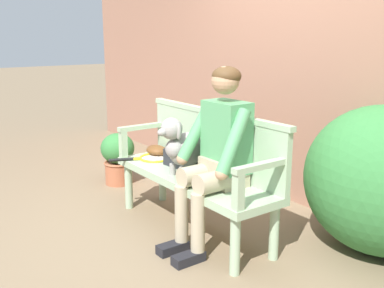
{
  "coord_description": "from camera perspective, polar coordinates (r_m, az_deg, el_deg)",
  "views": [
    {
      "loc": [
        2.78,
        -2.02,
        1.57
      ],
      "look_at": [
        0.0,
        0.0,
        0.73
      ],
      "focal_mm": 42.3,
      "sensor_mm": 36.0,
      "label": 1
    }
  ],
  "objects": [
    {
      "name": "tennis_racket",
      "position": [
        4.06,
        -5.02,
        -1.75
      ],
      "size": [
        0.37,
        0.58,
        0.03
      ],
      "color": "yellow",
      "rests_on": "garden_bench"
    },
    {
      "name": "garden_bench",
      "position": [
        3.62,
        -0.0,
        -4.84
      ],
      "size": [
        1.63,
        0.49,
        0.48
      ],
      "color": "#9EB793",
      "rests_on": "ground"
    },
    {
      "name": "potted_plant",
      "position": [
        4.86,
        -9.33,
        -1.53
      ],
      "size": [
        0.35,
        0.35,
        0.55
      ],
      "color": "#A85B3D",
      "rests_on": "ground"
    },
    {
      "name": "sports_bag",
      "position": [
        3.82,
        -1.22,
        -1.77
      ],
      "size": [
        0.29,
        0.22,
        0.14
      ],
      "primitive_type": "cube",
      "rotation": [
        0.0,
        0.0,
        0.06
      ],
      "color": "#232328",
      "rests_on": "garden_bench"
    },
    {
      "name": "dog_on_bench",
      "position": [
        3.53,
        -1.11,
        -0.25
      ],
      "size": [
        0.24,
        0.48,
        0.47
      ],
      "color": "gray",
      "rests_on": "garden_bench"
    },
    {
      "name": "brick_garden_fence",
      "position": [
        4.34,
        14.44,
        10.7
      ],
      "size": [
        8.0,
        0.3,
        2.74
      ],
      "primitive_type": "cube",
      "color": "#936651",
      "rests_on": "ground"
    },
    {
      "name": "hedge_bush_far_left",
      "position": [
        3.53,
        22.82,
        -4.21
      ],
      "size": [
        1.14,
        1.05,
        1.09
      ],
      "primitive_type": "ellipsoid",
      "color": "#337538",
      "rests_on": "ground"
    },
    {
      "name": "bench_armrest_right_end",
      "position": [
        2.92,
        7.6,
        -4.11
      ],
      "size": [
        0.06,
        0.49,
        0.28
      ],
      "color": "#9EB793",
      "rests_on": "garden_bench"
    },
    {
      "name": "person_seated",
      "position": [
        3.27,
        3.24,
        -0.83
      ],
      "size": [
        0.56,
        0.64,
        1.35
      ],
      "color": "black",
      "rests_on": "ground"
    },
    {
      "name": "ground_plane",
      "position": [
        3.78,
        -0.0,
        -10.77
      ],
      "size": [
        40.0,
        40.0,
        0.0
      ],
      "primitive_type": "plane",
      "color": "#7A664C"
    },
    {
      "name": "baseball_glove",
      "position": [
        4.18,
        -4.52,
        -0.77
      ],
      "size": [
        0.22,
        0.18,
        0.09
      ],
      "primitive_type": "ellipsoid",
      "rotation": [
        0.0,
        0.0,
        0.02
      ],
      "color": "brown",
      "rests_on": "garden_bench"
    },
    {
      "name": "bench_backrest",
      "position": [
        3.66,
        2.7,
        0.53
      ],
      "size": [
        1.67,
        0.06,
        0.5
      ],
      "color": "#9EB793",
      "rests_on": "garden_bench"
    },
    {
      "name": "bench_armrest_left_end",
      "position": [
        4.14,
        -7.28,
        1.23
      ],
      "size": [
        0.06,
        0.49,
        0.28
      ],
      "color": "#9EB793",
      "rests_on": "garden_bench"
    }
  ]
}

